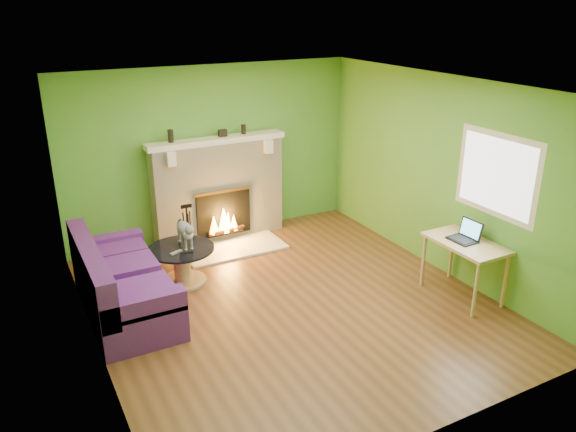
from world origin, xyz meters
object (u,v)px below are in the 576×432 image
at_px(sofa, 120,285).
at_px(cat, 185,232).
at_px(coffee_table, 182,262).
at_px(desk, 465,249).

distance_m(sofa, cat, 1.09).
bearing_deg(coffee_table, cat, 32.01).
relative_size(coffee_table, cat, 1.43).
relative_size(sofa, desk, 2.00).
bearing_deg(coffee_table, desk, -34.10).
height_order(desk, cat, cat).
height_order(coffee_table, desk, desk).
bearing_deg(desk, sofa, 157.04).
distance_m(sofa, coffee_table, 0.95).
xyz_separation_m(coffee_table, cat, (0.08, 0.05, 0.39)).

